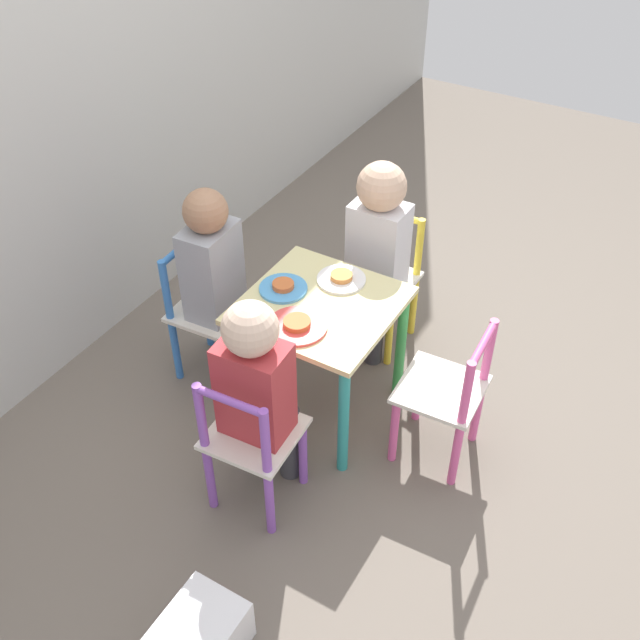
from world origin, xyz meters
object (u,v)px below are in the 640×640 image
chair_purple (251,443)px  chair_blue (207,313)px  plate_back (283,288)px  plate_right (341,278)px  kids_table (320,324)px  chair_yellow (381,282)px  child_left (258,385)px  plate_left (297,325)px  child_back (217,274)px  chair_pink (447,396)px  child_right (377,242)px

chair_purple → chair_blue: 0.65m
plate_back → plate_right: bearing=-45.0°
kids_table → chair_purple: size_ratio=0.90×
chair_yellow → chair_purple: same height
child_left → plate_left: child_left is taller
plate_right → kids_table: bearing=180.0°
chair_purple → child_back: 0.64m
child_left → plate_left: bearing=-88.0°
chair_blue → plate_right: chair_blue is taller
child_left → plate_right: size_ratio=4.61×
child_left → plate_back: size_ratio=4.75×
chair_pink → child_right: bearing=-132.4°
chair_yellow → child_back: child_back is taller
child_right → plate_back: 0.42m
chair_blue → child_left: (-0.37, -0.48, 0.19)m
child_back → plate_left: 0.41m
chair_blue → plate_right: 0.54m
kids_table → chair_blue: size_ratio=0.90×
plate_left → kids_table: bearing=-0.0°
chair_yellow → chair_blue: bearing=-133.0°
plate_left → child_right: bearing=-0.3°
chair_blue → chair_purple: bearing=-135.0°
child_right → child_left: size_ratio=1.03×
chair_yellow → kids_table: bearing=-90.0°
kids_table → chair_blue: chair_blue is taller
kids_table → child_back: (-0.02, 0.40, 0.08)m
chair_blue → child_left: size_ratio=0.70×
chair_blue → chair_pink: bearing=-90.4°
kids_table → chair_pink: bearing=-87.2°
chair_blue → plate_back: size_ratio=3.33×
chair_blue → plate_right: (0.17, -0.46, 0.22)m
child_back → chair_blue: bearing=90.0°
chair_yellow → plate_right: bearing=-90.2°
chair_purple → chair_pink: same height
chair_yellow → chair_purple: 0.92m
chair_blue → chair_pink: 0.92m
chair_yellow → chair_pink: (-0.44, -0.46, 0.00)m
chair_purple → plate_left: (0.32, 0.03, 0.22)m
kids_table → chair_pink: 0.47m
child_left → child_back: (0.37, 0.42, 0.00)m
chair_pink → plate_back: chair_pink is taller
child_left → plate_right: 0.54m
chair_blue → child_left: child_left is taller
child_right → child_back: (-0.42, 0.40, -0.02)m
kids_table → child_right: 0.41m
chair_pink → plate_right: size_ratio=3.23×
kids_table → child_right: child_right is taller
chair_yellow → chair_blue: size_ratio=1.00×
child_back → plate_right: size_ratio=4.72×
child_left → plate_back: bearing=-70.9°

